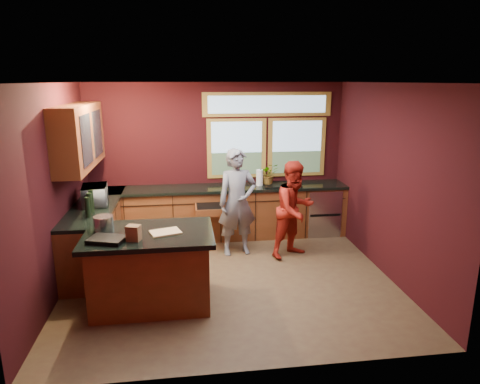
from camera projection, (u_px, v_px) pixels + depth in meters
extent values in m
plane|color=brown|center=(230.00, 279.00, 6.06)|extent=(4.50, 4.50, 0.00)
cube|color=black|center=(217.00, 160.00, 7.64)|extent=(4.50, 0.02, 2.70)
cube|color=black|center=(254.00, 240.00, 3.80)|extent=(4.50, 0.02, 2.70)
cube|color=black|center=(54.00, 192.00, 5.43)|extent=(0.02, 4.00, 2.70)
cube|color=black|center=(388.00, 181.00, 6.01)|extent=(0.02, 4.00, 2.70)
cube|color=silver|center=(229.00, 83.00, 5.38)|extent=(4.50, 4.00, 0.02)
cube|color=#819DB3|center=(237.00, 148.00, 7.62)|extent=(1.06, 0.02, 1.06)
cube|color=#819DB3|center=(297.00, 147.00, 7.76)|extent=(1.06, 0.02, 1.06)
cube|color=#AA8031|center=(268.00, 104.00, 7.49)|extent=(2.30, 0.02, 0.42)
cube|color=#592F15|center=(79.00, 136.00, 6.12)|extent=(0.36, 1.80, 0.90)
cube|color=#592F15|center=(219.00, 213.00, 7.58)|extent=(4.50, 0.60, 0.88)
cube|color=black|center=(219.00, 188.00, 7.46)|extent=(4.50, 0.64, 0.05)
cube|color=#B7B7BC|center=(320.00, 210.00, 7.81)|extent=(0.60, 0.58, 0.85)
cube|color=black|center=(281.00, 187.00, 7.57)|extent=(0.66, 0.46, 0.05)
cube|color=#592F15|center=(97.00, 235.00, 6.52)|extent=(0.60, 2.30, 0.88)
cube|color=black|center=(95.00, 206.00, 6.40)|extent=(0.64, 2.30, 0.05)
cube|color=#592F15|center=(151.00, 271.00, 5.30)|extent=(1.40, 0.90, 0.88)
cube|color=black|center=(149.00, 235.00, 5.18)|extent=(1.55, 1.05, 0.06)
imported|color=slate|center=(237.00, 202.00, 6.76)|extent=(0.68, 0.50, 1.71)
imported|color=#9F1D12|center=(295.00, 209.00, 6.69)|extent=(0.94, 0.87, 1.54)
imported|color=#999999|center=(95.00, 195.00, 6.35)|extent=(0.42, 0.56, 0.29)
imported|color=#999999|center=(269.00, 174.00, 7.57)|extent=(0.34, 0.30, 0.38)
cylinder|color=white|center=(260.00, 178.00, 7.52)|extent=(0.12, 0.12, 0.28)
cube|color=tan|center=(165.00, 232.00, 5.15)|extent=(0.41, 0.34, 0.02)
cylinder|color=#B3B3B8|center=(104.00, 223.00, 5.23)|extent=(0.24, 0.24, 0.18)
cube|color=brown|center=(134.00, 233.00, 4.89)|extent=(0.18, 0.16, 0.18)
cube|color=black|center=(107.00, 240.00, 4.87)|extent=(0.46, 0.39, 0.05)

